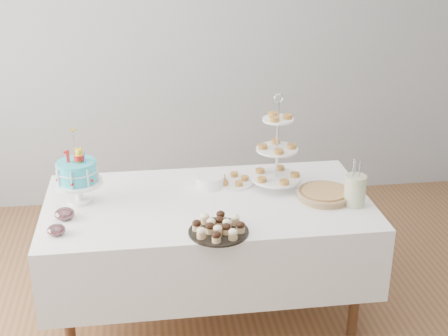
{
  "coord_description": "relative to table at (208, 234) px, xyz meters",
  "views": [
    {
      "loc": [
        -0.36,
        -3.01,
        2.37
      ],
      "look_at": [
        0.1,
        0.3,
        0.97
      ],
      "focal_mm": 50.0,
      "sensor_mm": 36.0,
      "label": 1
    }
  ],
  "objects": [
    {
      "name": "walls",
      "position": [
        0.0,
        -0.3,
        0.81
      ],
      "size": [
        5.04,
        4.04,
        2.7
      ],
      "color": "#A1A3A6",
      "rests_on": "floor"
    },
    {
      "name": "pie",
      "position": [
        0.69,
        -0.07,
        0.26
      ],
      "size": [
        0.33,
        0.33,
        0.05
      ],
      "color": "tan",
      "rests_on": "table"
    },
    {
      "name": "birthday_cake",
      "position": [
        -0.75,
        0.08,
        0.35
      ],
      "size": [
        0.29,
        0.29,
        0.44
      ],
      "rotation": [
        0.0,
        0.0,
        -0.19
      ],
      "color": "white",
      "rests_on": "table"
    },
    {
      "name": "tiered_stand",
      "position": [
        0.44,
        0.13,
        0.48
      ],
      "size": [
        0.31,
        0.31,
        0.6
      ],
      "color": "silver",
      "rests_on": "table"
    },
    {
      "name": "jam_bowl_b",
      "position": [
        -0.81,
        -0.13,
        0.26
      ],
      "size": [
        0.11,
        0.11,
        0.07
      ],
      "color": "silver",
      "rests_on": "table"
    },
    {
      "name": "pastry_plate",
      "position": [
        0.19,
        0.23,
        0.24
      ],
      "size": [
        0.27,
        0.27,
        0.04
      ],
      "color": "white",
      "rests_on": "table"
    },
    {
      "name": "utensil_pitcher",
      "position": [
        0.84,
        -0.17,
        0.33
      ],
      "size": [
        0.13,
        0.12,
        0.28
      ],
      "rotation": [
        0.0,
        0.0,
        0.15
      ],
      "color": "silver",
      "rests_on": "table"
    },
    {
      "name": "jam_bowl_a",
      "position": [
        -0.84,
        -0.3,
        0.25
      ],
      "size": [
        0.1,
        0.1,
        0.06
      ],
      "color": "silver",
      "rests_on": "table"
    },
    {
      "name": "table",
      "position": [
        0.0,
        0.0,
        0.0
      ],
      "size": [
        1.92,
        1.02,
        0.77
      ],
      "color": "white",
      "rests_on": "floor"
    },
    {
      "name": "plate_stack",
      "position": [
        0.04,
        0.2,
        0.26
      ],
      "size": [
        0.18,
        0.18,
        0.07
      ],
      "color": "white",
      "rests_on": "table"
    },
    {
      "name": "cupcake_tray",
      "position": [
        0.01,
        -0.4,
        0.26
      ],
      "size": [
        0.32,
        0.32,
        0.07
      ],
      "color": "black",
      "rests_on": "table"
    }
  ]
}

